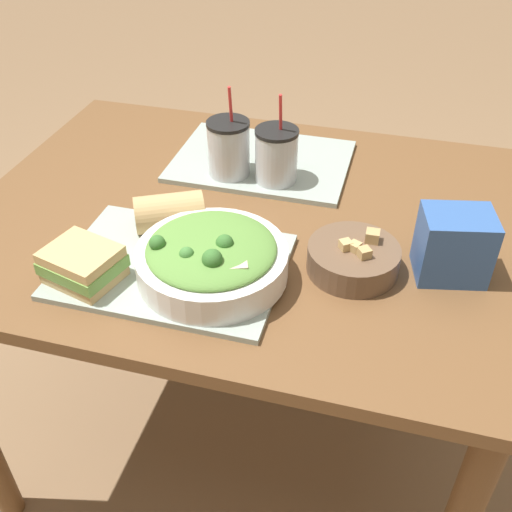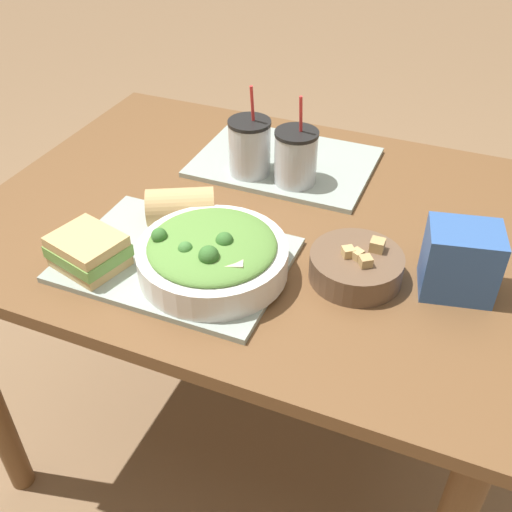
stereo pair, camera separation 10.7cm
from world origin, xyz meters
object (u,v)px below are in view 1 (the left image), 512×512
Objects in this scene: drink_cup_dark at (229,150)px; drink_cup_red at (276,157)px; sandwich_near at (83,264)px; chip_bag at (454,245)px; salad_bowl at (212,258)px; soup_bowl at (353,258)px; baguette_near at (171,212)px.

drink_cup_red is (0.11, -0.00, -0.00)m from drink_cup_dark.
sandwich_near is 0.67m from chip_bag.
drink_cup_red reaches higher than chip_bag.
salad_bowl is 1.30× the size of drink_cup_dark.
sandwich_near is (-0.46, -0.17, 0.02)m from soup_bowl.
drink_cup_red is at bearing 128.78° from soup_bowl.
drink_cup_dark is (0.14, 0.43, 0.03)m from sandwich_near.
baguette_near is at bearing 136.51° from salad_bowl.
soup_bowl is at bearing -39.30° from drink_cup_dark.
sandwich_near is at bearing -108.01° from drink_cup_dark.
sandwich_near is at bearing 126.57° from baguette_near.
sandwich_near is 0.50m from drink_cup_red.
chip_bag reaches higher than salad_bowl.
baguette_near is at bearing 169.31° from chip_bag.
chip_bag reaches higher than baguette_near.
drink_cup_dark is at bearing 102.50° from salad_bowl.
drink_cup_red is (0.16, 0.24, 0.02)m from baguette_near.
sandwich_near is at bearing -120.20° from drink_cup_red.
baguette_near reaches higher than sandwich_near.
salad_bowl is 1.77× the size of baguette_near.
baguette_near is at bearing -101.01° from drink_cup_dark.
drink_cup_dark reaches higher than soup_bowl.
drink_cup_dark reaches higher than sandwich_near.
soup_bowl is at bearing -51.22° from drink_cup_red.
chip_bag is (0.17, 0.04, 0.04)m from soup_bowl.
soup_bowl is at bearing -120.98° from baguette_near.
drink_cup_dark is 1.02× the size of drink_cup_red.
salad_bowl is 0.36m from drink_cup_red.
baguette_near is 1.09× the size of chip_bag.
sandwich_near is 1.06× the size of chip_bag.
soup_bowl is 0.49m from sandwich_near.
sandwich_near is at bearing -160.25° from soup_bowl.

